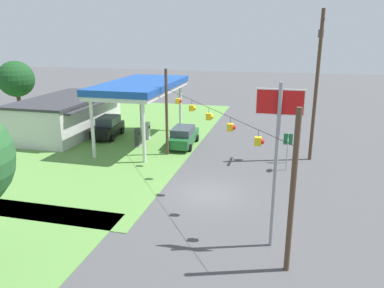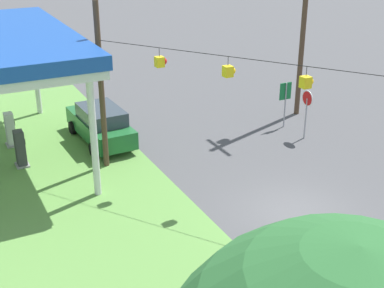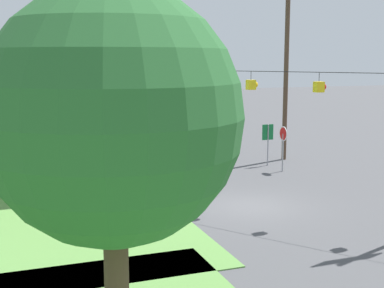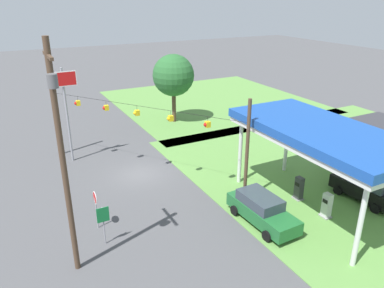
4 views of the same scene
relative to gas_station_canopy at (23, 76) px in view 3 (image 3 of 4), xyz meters
The scene contains 10 objects.
ground_plane 14.07m from the gas_station_canopy, 140.14° to the right, with size 160.00×160.00×0.00m, color #4C4C4F.
gas_station_canopy is the anchor object (origin of this frame).
fuel_pump_near 4.62m from the gas_station_canopy, behind, with size 0.71×0.56×1.69m.
fuel_pump_far 4.62m from the gas_station_canopy, ahead, with size 0.71×0.56×1.69m.
car_at_pumps_front 5.90m from the gas_station_canopy, 92.37° to the right, with size 5.17×2.25×1.84m.
stop_sign_roadside 14.34m from the gas_station_canopy, 108.13° to the right, with size 0.80×0.08×2.50m.
route_sign 13.95m from the gas_station_canopy, 100.87° to the right, with size 0.10×0.70×2.40m.
utility_pole_main 15.20m from the gas_station_canopy, 94.57° to the right, with size 2.20×0.44×11.75m.
signal_span_gantry 13.12m from the gas_station_canopy, 140.08° to the right, with size 14.43×10.24×7.26m.
tree_west_verge 20.76m from the gas_station_canopy, behind, with size 4.48×4.48×7.46m.
Camera 3 is at (-19.65, 9.84, 6.20)m, focal length 50.00 mm.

